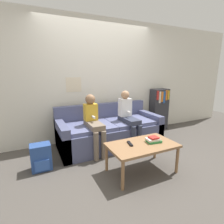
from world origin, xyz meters
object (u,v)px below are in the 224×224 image
Objects in this scene: tv_remote at (130,144)px; bookshelf at (159,109)px; couch at (109,131)px; person_right at (129,116)px; coffee_table at (142,147)px; person_left at (93,121)px; backpack at (41,157)px.

bookshelf reaches higher than tv_remote.
bookshelf is (1.75, 1.43, 0.08)m from tv_remote.
couch is 1.84× the size of person_right.
tv_remote is at bearing -119.51° from person_right.
coffee_table is at bearing -108.78° from person_right.
tv_remote is (-0.15, -1.06, 0.17)m from couch.
couch is 1.08m from tv_remote.
tv_remote is (0.26, -0.85, -0.16)m from person_left.
tv_remote is (-0.17, 0.07, 0.06)m from coffee_table.
coffee_table is 1.55m from backpack.
coffee_table is at bearing -65.08° from person_left.
bookshelf is at bearing 43.57° from coffee_table.
person_left reaches higher than tv_remote.
coffee_table is at bearing -136.43° from bookshelf.
couch reaches higher than tv_remote.
tv_remote is 0.42× the size of backpack.
couch is 1.13m from coffee_table.
coffee_table reaches higher than backpack.
couch is 1.89× the size of person_left.
tv_remote is at bearing -73.01° from person_left.
person_left reaches higher than couch.
person_right reaches higher than couch.
tv_remote is at bearing 157.07° from coffee_table.
bookshelf is (1.58, 1.50, 0.13)m from coffee_table.
person_left is (-0.41, -0.21, 0.34)m from couch.
person_left is 1.03× the size of bookshelf.
bookshelf is at bearing 14.96° from backpack.
coffee_table is 0.19m from tv_remote.
backpack is (-2.94, -0.79, -0.33)m from bookshelf.
person_right is at bearing 0.09° from person_left.
person_left is 2.63× the size of backpack.
tv_remote is at bearing -98.14° from couch.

